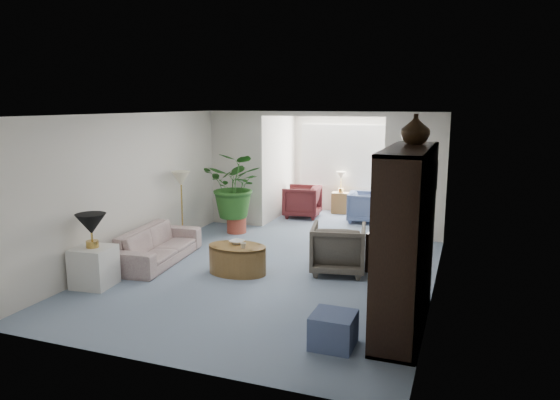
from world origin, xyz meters
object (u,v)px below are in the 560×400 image
at_px(framed_picture, 435,177).
at_px(wingback_chair, 338,248).
at_px(sofa, 158,245).
at_px(cabinet_urn, 415,129).
at_px(sunroom_chair_blue, 365,207).
at_px(plant_pot, 237,225).
at_px(ottoman, 333,330).
at_px(end_table, 94,267).
at_px(floor_lamp, 181,179).
at_px(sunroom_chair_maroon, 302,201).
at_px(coffee_bowl, 237,242).
at_px(side_table_dark, 385,252).
at_px(entertainment_cabinet, 406,239).
at_px(sunroom_table, 341,203).
at_px(coffee_table, 237,259).
at_px(table_lamp, 91,224).

height_order(framed_picture, wingback_chair, framed_picture).
distance_m(sofa, cabinet_urn, 4.76).
bearing_deg(framed_picture, sunroom_chair_blue, 111.91).
bearing_deg(sunroom_chair_blue, plant_pot, 123.83).
bearing_deg(sofa, ottoman, -124.97).
relative_size(end_table, floor_lamp, 1.64).
relative_size(framed_picture, sunroom_chair_maroon, 0.61).
bearing_deg(coffee_bowl, floor_lamp, 144.96).
relative_size(cabinet_urn, plant_pot, 0.93).
xyz_separation_m(side_table_dark, ottoman, (-0.13, -2.81, -0.13)).
xyz_separation_m(entertainment_cabinet, plant_pot, (-3.83, 3.47, -0.92)).
distance_m(floor_lamp, cabinet_urn, 5.00).
bearing_deg(ottoman, sofa, 150.98).
bearing_deg(wingback_chair, ottoman, 92.04).
xyz_separation_m(end_table, sunroom_table, (2.18, 6.29, -0.04)).
distance_m(wingback_chair, plant_pot, 3.16).
xyz_separation_m(sunroom_chair_blue, sunroom_table, (-0.75, 0.75, -0.09)).
bearing_deg(end_table, sofa, 81.57).
xyz_separation_m(entertainment_cabinet, sunroom_table, (-2.26, 6.13, -0.83)).
bearing_deg(sofa, floor_lamp, 5.39).
distance_m(plant_pot, sunroom_table, 3.09).
bearing_deg(plant_pot, entertainment_cabinet, -42.19).
relative_size(side_table_dark, sunroom_table, 1.24).
bearing_deg(sunroom_chair_blue, sunroom_table, 39.47).
height_order(sofa, plant_pot, sofa).
bearing_deg(sunroom_table, cabinet_urn, -68.14).
bearing_deg(entertainment_cabinet, sunroom_chair_maroon, 119.22).
bearing_deg(sunroom_chair_blue, coffee_bowl, 157.75).
bearing_deg(ottoman, plant_pot, 126.62).
height_order(framed_picture, entertainment_cabinet, entertainment_cabinet).
bearing_deg(coffee_table, entertainment_cabinet, -22.24).
height_order(coffee_bowl, wingback_chair, wingback_chair).
bearing_deg(cabinet_urn, side_table_dark, 109.13).
xyz_separation_m(entertainment_cabinet, ottoman, (-0.65, -0.80, -0.89)).
relative_size(sofa, sunroom_chair_blue, 2.62).
xyz_separation_m(entertainment_cabinet, sunroom_chair_blue, (-1.51, 5.38, -0.74)).
xyz_separation_m(floor_lamp, cabinet_urn, (4.49, -1.92, 1.10)).
bearing_deg(cabinet_urn, sofa, 170.82).
xyz_separation_m(sofa, side_table_dark, (3.72, 0.82, 0.03)).
bearing_deg(table_lamp, sunroom_chair_blue, 62.14).
distance_m(coffee_table, sunroom_chair_maroon, 4.28).
bearing_deg(framed_picture, end_table, -165.33).
bearing_deg(floor_lamp, coffee_table, -36.42).
xyz_separation_m(side_table_dark, sunroom_chair_blue, (-0.99, 3.37, 0.03)).
height_order(end_table, sunroom_table, end_table).
xyz_separation_m(table_lamp, floor_lamp, (-0.05, 2.58, 0.31)).
xyz_separation_m(table_lamp, entertainment_cabinet, (4.44, 0.17, 0.14)).
height_order(entertainment_cabinet, sunroom_table, entertainment_cabinet).
distance_m(framed_picture, coffee_table, 3.29).
bearing_deg(plant_pot, framed_picture, -30.75).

